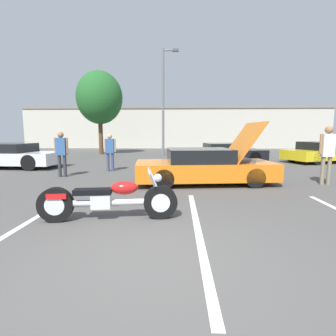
{
  "coord_description": "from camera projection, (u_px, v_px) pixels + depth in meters",
  "views": [
    {
      "loc": [
        0.33,
        -3.24,
        1.66
      ],
      "look_at": [
        0.09,
        3.08,
        0.8
      ],
      "focal_mm": 28.0,
      "sensor_mm": 36.0,
      "label": 1
    }
  ],
  "objects": [
    {
      "name": "parking_stripe_back",
      "position": [
        198.0,
        228.0,
        4.56
      ],
      "size": [
        0.12,
        4.81,
        0.01
      ],
      "primitive_type": "cube",
      "color": "white",
      "rests_on": "ground"
    },
    {
      "name": "parked_car_right_row",
      "position": [
        323.0,
        152.0,
        14.57
      ],
      "size": [
        4.73,
        3.28,
        1.15
      ],
      "rotation": [
        0.0,
        0.0,
        0.35
      ],
      "color": "yellow",
      "rests_on": "ground"
    },
    {
      "name": "show_car_hood_open",
      "position": [
        205.0,
        166.0,
        8.58
      ],
      "size": [
        4.61,
        2.37,
        1.99
      ],
      "rotation": [
        0.0,
        0.0,
        0.11
      ],
      "color": "orange",
      "rests_on": "ground"
    },
    {
      "name": "motorcycle",
      "position": [
        109.0,
        200.0,
        4.96
      ],
      "size": [
        2.61,
        0.71,
        0.96
      ],
      "rotation": [
        0.0,
        0.0,
        0.14
      ],
      "color": "black",
      "rests_on": "ground"
    },
    {
      "name": "spectator_by_show_car",
      "position": [
        328.0,
        150.0,
        8.23
      ],
      "size": [
        0.52,
        0.24,
        1.86
      ],
      "color": "gray",
      "rests_on": "ground"
    },
    {
      "name": "ground_plane",
      "position": [
        153.0,
        260.0,
        3.45
      ],
      "size": [
        80.0,
        80.0,
        0.0
      ],
      "primitive_type": "plane",
      "color": "#514F4C"
    },
    {
      "name": "parked_car_mid_row",
      "position": [
        225.0,
        153.0,
        14.4
      ],
      "size": [
        4.35,
        2.52,
        1.07
      ],
      "rotation": [
        0.0,
        0.0,
        0.16
      ],
      "color": "black",
      "rests_on": "ground"
    },
    {
      "name": "spectator_midground",
      "position": [
        110.0,
        149.0,
        11.22
      ],
      "size": [
        0.52,
        0.21,
        1.6
      ],
      "color": "#38476B",
      "rests_on": "ground"
    },
    {
      "name": "parked_car_left_row",
      "position": [
        12.0,
        156.0,
        12.34
      ],
      "size": [
        4.47,
        2.15,
        1.15
      ],
      "rotation": [
        0.0,
        0.0,
        -0.06
      ],
      "color": "silver",
      "rests_on": "ground"
    },
    {
      "name": "tree_background",
      "position": [
        100.0,
        98.0,
        19.5
      ],
      "size": [
        3.39,
        3.39,
        6.18
      ],
      "color": "brown",
      "rests_on": "ground"
    },
    {
      "name": "parking_stripe_middle",
      "position": [
        22.0,
        226.0,
        4.68
      ],
      "size": [
        0.12,
        4.81,
        0.01
      ],
      "primitive_type": "cube",
      "color": "white",
      "rests_on": "ground"
    },
    {
      "name": "far_building",
      "position": [
        175.0,
        126.0,
        28.99
      ],
      "size": [
        32.0,
        4.2,
        4.4
      ],
      "color": "beige",
      "rests_on": "ground"
    },
    {
      "name": "spectator_near_motorcycle",
      "position": [
        61.0,
        150.0,
        9.74
      ],
      "size": [
        0.52,
        0.22,
        1.69
      ],
      "color": "#333338",
      "rests_on": "ground"
    },
    {
      "name": "light_pole",
      "position": [
        164.0,
        98.0,
        19.01
      ],
      "size": [
        1.21,
        0.28,
        7.58
      ],
      "color": "slate",
      "rests_on": "ground"
    }
  ]
}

